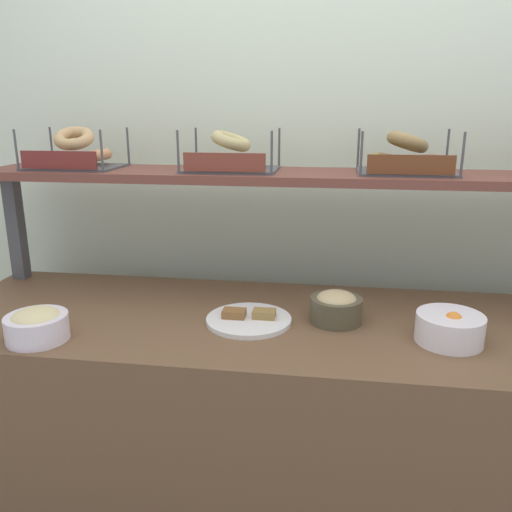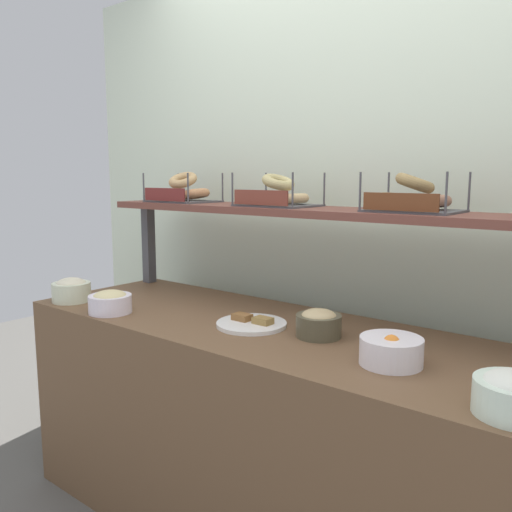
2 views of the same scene
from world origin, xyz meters
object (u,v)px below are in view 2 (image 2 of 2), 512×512
bowl_fruit_salad (391,351)px  bagel_basket_sesame (182,192)px  bowl_potato_salad (71,290)px  bowl_hummus (319,323)px  bowl_egg_salad (110,302)px  serving_plate_white (252,323)px  bagel_basket_everything (413,198)px  bagel_basket_plain (277,196)px

bowl_fruit_salad → bagel_basket_sesame: bearing=164.1°
bowl_fruit_salad → bowl_potato_salad: size_ratio=1.11×
bowl_hummus → bowl_egg_salad: bearing=-163.0°
bowl_hummus → bowl_fruit_salad: bearing=-17.8°
bowl_potato_salad → serving_plate_white: bowl_potato_salad is taller
bowl_fruit_salad → bagel_basket_everything: 0.58m
bowl_fruit_salad → bagel_basket_plain: bearing=152.3°
bagel_basket_everything → serving_plate_white: bearing=-146.0°
bowl_egg_salad → bagel_basket_plain: bagel_basket_plain is taller
bowl_fruit_salad → serving_plate_white: (-0.58, 0.06, -0.03)m
bowl_potato_salad → serving_plate_white: bearing=12.7°
bowl_hummus → bagel_basket_sesame: bearing=164.8°
bowl_hummus → bagel_basket_sesame: bagel_basket_sesame is taller
bowl_egg_salad → bagel_basket_sesame: (-0.11, 0.52, 0.43)m
bowl_potato_salad → bowl_egg_salad: (0.30, -0.01, -0.01)m
bowl_egg_salad → bagel_basket_sesame: 0.68m
serving_plate_white → bagel_basket_plain: size_ratio=0.83×
bowl_hummus → bagel_basket_sesame: 1.07m
bowl_egg_salad → bowl_hummus: bearing=17.0°
bagel_basket_everything → bowl_egg_salad: bearing=-153.1°
bowl_potato_salad → bagel_basket_everything: 1.51m
bowl_potato_salad → bowl_hummus: bearing=12.0°
bagel_basket_plain → bowl_potato_salad: bearing=-146.6°
bowl_potato_salad → bagel_basket_plain: bagel_basket_plain is taller
bowl_potato_salad → bagel_basket_sesame: size_ratio=0.53×
bowl_hummus → bowl_potato_salad: 1.17m
bowl_fruit_salad → bagel_basket_sesame: 1.38m
bowl_hummus → serving_plate_white: bowl_hummus is taller
bagel_basket_sesame → bowl_fruit_salad: bearing=-15.9°
serving_plate_white → bagel_basket_sesame: 0.88m
bowl_fruit_salad → bagel_basket_plain: bagel_basket_plain is taller
bagel_basket_sesame → bowl_egg_salad: bearing=-78.4°
bowl_fruit_salad → bowl_potato_salad: bowl_potato_salad is taller
serving_plate_white → bowl_potato_salad: bearing=-167.3°
bagel_basket_plain → bagel_basket_everything: bagel_basket_everything is taller
bowl_fruit_salad → bagel_basket_sesame: (-1.26, 0.36, 0.44)m
bowl_egg_salad → bagel_basket_everything: (1.05, 0.53, 0.43)m
bowl_hummus → bowl_fruit_salad: bowl_hummus is taller
serving_plate_white → bagel_basket_everything: bagel_basket_everything is taller
bowl_hummus → bowl_potato_salad: bearing=-168.0°
bowl_potato_salad → bagel_basket_plain: 1.01m
bowl_egg_salad → serving_plate_white: size_ratio=0.66×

